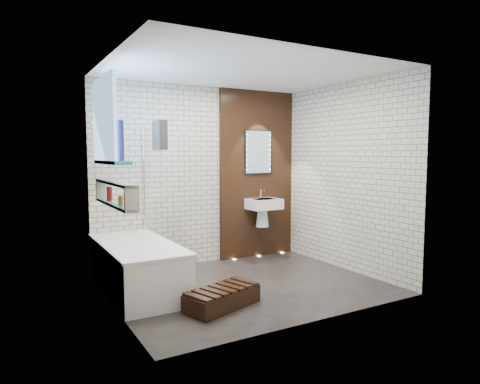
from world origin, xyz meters
TOP-DOWN VIEW (x-y plane):
  - ground at (0.00, 0.00)m, footprint 3.20×3.20m
  - room_shell at (0.00, 0.00)m, footprint 3.24×3.20m
  - walnut_panel at (0.95, 1.27)m, footprint 1.30×0.06m
  - clerestory_window at (-1.57, 0.35)m, footprint 0.18×1.00m
  - display_niche at (-1.53, 0.15)m, footprint 0.14×1.30m
  - bathtub at (-1.22, 0.45)m, footprint 0.79×1.74m
  - bath_screen at (-0.87, 0.89)m, footprint 0.01×0.78m
  - towel at (-0.87, 0.60)m, footprint 0.10×0.27m
  - shower_head at (-1.30, 0.95)m, footprint 0.18×0.18m
  - washbasin at (0.95, 1.07)m, footprint 0.50×0.36m
  - led_mirror at (0.95, 1.23)m, footprint 0.50×0.02m
  - walnut_step at (-0.60, -0.52)m, footprint 0.90×0.61m
  - niche_bottles at (-1.53, 0.09)m, footprint 0.06×0.79m
  - sill_vases at (-1.50, 0.36)m, footprint 0.20×0.64m
  - floor_uplights at (0.95, 1.20)m, footprint 0.96×0.06m

SIDE VIEW (x-z plane):
  - ground at x=0.00m, z-range 0.00..0.00m
  - floor_uplights at x=0.95m, z-range 0.00..0.01m
  - walnut_step at x=-0.60m, z-range 0.00..0.18m
  - bathtub at x=-1.22m, z-range -0.06..0.64m
  - washbasin at x=0.95m, z-range 0.50..1.08m
  - niche_bottles at x=-1.53m, z-range 1.09..1.25m
  - display_niche at x=-1.53m, z-range 1.07..1.33m
  - bath_screen at x=-0.87m, z-range 0.58..1.98m
  - walnut_panel at x=0.95m, z-range 0.00..2.60m
  - room_shell at x=0.00m, z-range 0.00..2.60m
  - led_mirror at x=0.95m, z-range 1.30..2.00m
  - sill_vases at x=-1.50m, z-range 1.47..1.89m
  - towel at x=-0.87m, z-range 1.67..2.03m
  - clerestory_window at x=-1.57m, z-range 1.43..2.37m
  - shower_head at x=-1.30m, z-range 1.99..2.01m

